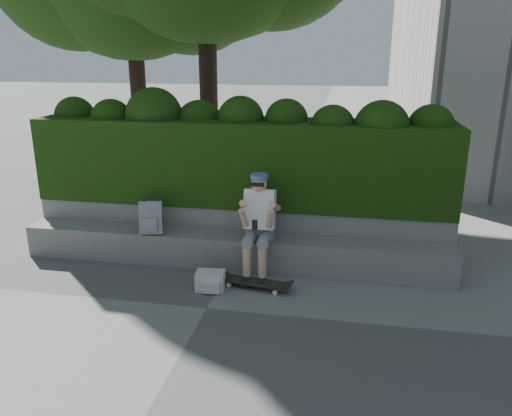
% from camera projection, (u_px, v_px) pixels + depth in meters
% --- Properties ---
extents(ground, '(80.00, 80.00, 0.00)m').
position_uv_depth(ground, '(207.00, 308.00, 5.85)').
color(ground, slate).
rests_on(ground, ground).
extents(bench_ledge, '(6.00, 0.45, 0.45)m').
position_uv_depth(bench_ledge, '(231.00, 251.00, 6.96)').
color(bench_ledge, gray).
rests_on(bench_ledge, ground).
extents(planter_wall, '(6.00, 0.50, 0.75)m').
position_uv_depth(planter_wall, '(238.00, 229.00, 7.36)').
color(planter_wall, gray).
rests_on(planter_wall, ground).
extents(hedge, '(6.00, 1.00, 1.20)m').
position_uv_depth(hedge, '(241.00, 161.00, 7.27)').
color(hedge, black).
rests_on(hedge, planter_wall).
extents(person, '(0.40, 0.76, 1.38)m').
position_uv_depth(person, '(259.00, 221.00, 6.55)').
color(person, gray).
rests_on(person, ground).
extents(skateboard, '(0.91, 0.35, 0.09)m').
position_uv_depth(skateboard, '(254.00, 282.00, 6.34)').
color(skateboard, black).
rests_on(skateboard, ground).
extents(backpack_plaid, '(0.34, 0.24, 0.46)m').
position_uv_depth(backpack_plaid, '(151.00, 217.00, 6.92)').
color(backpack_plaid, '#A8A9AD').
rests_on(backpack_plaid, bench_ledge).
extents(backpack_ground, '(0.38, 0.29, 0.23)m').
position_uv_depth(backpack_ground, '(210.00, 281.00, 6.30)').
color(backpack_ground, silver).
rests_on(backpack_ground, ground).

